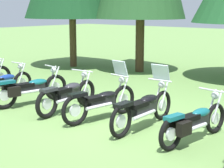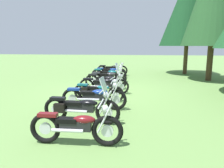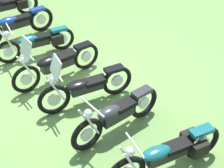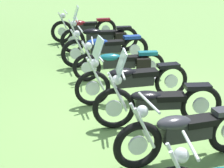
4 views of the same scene
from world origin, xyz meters
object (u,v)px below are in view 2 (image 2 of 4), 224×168
(motorcycle_7, at_px, (94,97))
(motorcycle_2, at_px, (108,74))
(motorcycle_5, at_px, (105,84))
(motorcycle_9, at_px, (76,126))
(motorcycle_1, at_px, (110,72))
(motorcycle_8, at_px, (80,107))
(motorcycle_0, at_px, (112,69))
(pine_tree_0, at_px, (189,7))
(motorcycle_4, at_px, (106,80))
(motorcycle_6, at_px, (97,91))
(motorcycle_3, at_px, (108,77))

(motorcycle_7, bearing_deg, motorcycle_2, 92.50)
(motorcycle_5, height_order, motorcycle_9, motorcycle_5)
(motorcycle_1, relative_size, motorcycle_8, 0.97)
(motorcycle_0, xyz_separation_m, motorcycle_8, (9.93, 0.39, -0.01))
(motorcycle_2, distance_m, pine_tree_0, 8.35)
(motorcycle_1, bearing_deg, pine_tree_0, 25.77)
(motorcycle_0, relative_size, motorcycle_2, 1.00)
(motorcycle_4, distance_m, motorcycle_9, 6.36)
(motorcycle_7, bearing_deg, motorcycle_9, -87.76)
(motorcycle_5, xyz_separation_m, motorcycle_7, (2.48, 0.04, -0.02))
(motorcycle_0, distance_m, motorcycle_6, 7.41)
(motorcycle_9, bearing_deg, motorcycle_0, 91.84)
(motorcycle_8, relative_size, pine_tree_0, 0.29)
(motorcycle_0, height_order, motorcycle_4, motorcycle_4)
(motorcycle_6, bearing_deg, motorcycle_8, -82.53)
(motorcycle_6, bearing_deg, motorcycle_1, 100.00)
(motorcycle_2, bearing_deg, motorcycle_6, -78.58)
(motorcycle_1, xyz_separation_m, motorcycle_8, (8.77, 0.32, 0.04))
(motorcycle_6, height_order, motorcycle_8, motorcycle_8)
(motorcycle_3, bearing_deg, motorcycle_6, -93.59)
(motorcycle_0, distance_m, pine_tree_0, 7.51)
(motorcycle_1, xyz_separation_m, motorcycle_6, (6.24, 0.31, -0.01))
(motorcycle_0, relative_size, motorcycle_6, 1.09)
(motorcycle_5, xyz_separation_m, motorcycle_8, (3.81, -0.09, -0.02))
(motorcycle_4, relative_size, pine_tree_0, 0.28)
(motorcycle_4, relative_size, motorcycle_6, 1.05)
(motorcycle_4, xyz_separation_m, motorcycle_8, (4.97, 0.05, -0.00))
(motorcycle_2, bearing_deg, motorcycle_1, 99.62)
(motorcycle_2, height_order, motorcycle_3, motorcycle_2)
(motorcycle_5, distance_m, motorcycle_8, 3.81)
(motorcycle_4, bearing_deg, motorcycle_5, -75.99)
(motorcycle_0, xyz_separation_m, motorcycle_3, (3.84, 0.29, -0.02))
(motorcycle_3, relative_size, motorcycle_8, 0.95)
(motorcycle_1, bearing_deg, motorcycle_3, -85.83)
(motorcycle_7, bearing_deg, pine_tree_0, 61.75)
(motorcycle_7, bearing_deg, motorcycle_0, 92.03)
(motorcycle_7, bearing_deg, motorcycle_4, 91.37)
(motorcycle_2, relative_size, motorcycle_9, 1.07)
(motorcycle_4, height_order, motorcycle_5, motorcycle_4)
(motorcycle_8, bearing_deg, motorcycle_0, 95.03)
(motorcycle_2, bearing_deg, pine_tree_0, 44.53)
(motorcycle_5, bearing_deg, motorcycle_3, 92.57)
(motorcycle_4, distance_m, motorcycle_8, 4.97)
(motorcycle_2, height_order, motorcycle_7, motorcycle_7)
(motorcycle_4, distance_m, motorcycle_6, 2.44)
(motorcycle_1, height_order, motorcycle_3, motorcycle_3)
(motorcycle_1, xyz_separation_m, motorcycle_2, (1.32, 0.03, 0.02))
(motorcycle_3, height_order, motorcycle_8, motorcycle_8)
(motorcycle_6, distance_m, motorcycle_9, 3.92)
(pine_tree_0, bearing_deg, motorcycle_3, -44.71)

